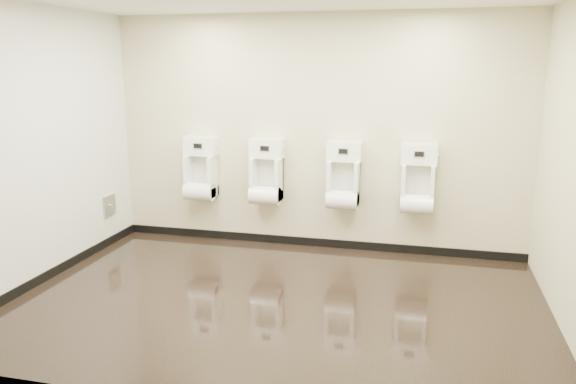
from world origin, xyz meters
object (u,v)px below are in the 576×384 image
(urinal_1, at_px, (266,177))
(access_panel, at_px, (109,205))
(urinal_0, at_px, (201,173))
(urinal_2, at_px, (343,180))
(urinal_3, at_px, (418,184))

(urinal_1, bearing_deg, access_panel, -167.84)
(urinal_0, relative_size, urinal_2, 1.00)
(urinal_3, bearing_deg, access_panel, -173.67)
(urinal_2, height_order, urinal_3, same)
(access_panel, bearing_deg, urinal_1, 12.16)
(urinal_0, height_order, urinal_1, same)
(access_panel, relative_size, urinal_1, 0.32)
(urinal_0, bearing_deg, urinal_2, 0.00)
(access_panel, distance_m, urinal_2, 2.91)
(urinal_1, relative_size, urinal_3, 1.00)
(urinal_0, bearing_deg, urinal_1, 0.00)
(urinal_1, xyz_separation_m, urinal_3, (1.80, 0.00, 0.00))
(urinal_0, xyz_separation_m, urinal_3, (2.65, 0.00, 0.00))
(urinal_1, height_order, urinal_2, same)
(urinal_2, relative_size, urinal_3, 1.00)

